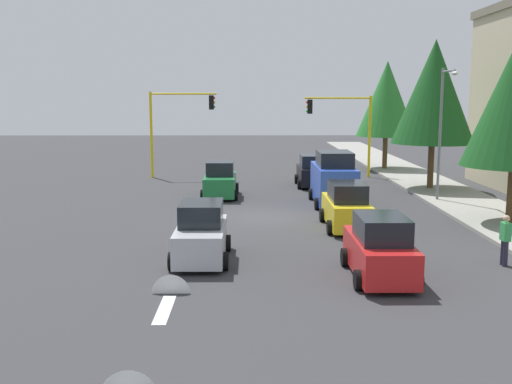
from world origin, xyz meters
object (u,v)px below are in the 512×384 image
Objects in this scene: traffic_signal_far_right at (177,117)px; street_lamp_curbside at (443,120)px; delivery_van_blue at (334,180)px; car_silver at (201,234)px; tree_roadside_mid at (434,92)px; tree_roadside_far at (387,99)px; car_yellow at (346,207)px; car_green at (220,181)px; car_black at (313,172)px; traffic_signal_far_left at (344,120)px; pedestrian_crossing at (505,239)px; car_red at (380,249)px.

traffic_signal_far_right is 18.19m from street_lamp_curbside.
delivery_van_blue is 12.25m from car_silver.
tree_roadside_mid is 1.08× the size of tree_roadside_far.
delivery_van_blue reaches higher than car_yellow.
street_lamp_curbside reaches higher than car_green.
car_silver is (21.40, 3.31, -3.25)m from traffic_signal_far_right.
traffic_signal_far_left is at bearing 149.83° from car_black.
pedestrian_crossing is (26.23, -1.86, -4.45)m from tree_roadside_far.
car_black is at bearing 161.89° from car_silver.
tree_roadside_far reaches higher than car_green.
tree_roadside_far is 2.17× the size of car_black.
car_green is 17.24m from pedestrian_crossing.
tree_roadside_far is 2.11× the size of car_green.
tree_roadside_mid is 9.17m from delivery_van_blue.
traffic_signal_far_right is 15.79m from tree_roadside_far.
car_yellow is at bearing -32.62° from tree_roadside_mid.
tree_roadside_mid is at bearing 126.26° from delivery_van_blue.
delivery_van_blue is at bearing -53.74° from tree_roadside_mid.
street_lamp_curbside is 4.12× the size of pedestrian_crossing.
car_red is at bearing -5.95° from traffic_signal_far_left.
car_black is at bearing -37.26° from tree_roadside_far.
tree_roadside_mid reaches higher than car_silver.
traffic_signal_far_left is 11.93m from car_green.
car_yellow is at bearing -44.24° from street_lamp_curbside.
street_lamp_curbside is 9.23m from car_black.
traffic_signal_far_right is 1.51× the size of car_silver.
traffic_signal_far_right reaches higher than car_yellow.
car_red is (2.12, 5.65, 0.00)m from car_silver.
delivery_van_blue is 1.19× the size of car_red.
pedestrian_crossing is at bearing 19.48° from delivery_van_blue.
traffic_signal_far_right reaches higher than delivery_van_blue.
tree_roadside_mid is 13.52m from car_green.
car_yellow is 7.11m from car_red.
car_red is at bearing -24.44° from street_lamp_curbside.
car_green is at bearing -44.25° from tree_roadside_far.
car_red is at bearing 20.85° from traffic_signal_far_right.
traffic_signal_far_right is at bearing -115.83° from car_black.
traffic_signal_far_left is 16.86m from car_yellow.
car_silver is 1.03× the size of car_black.
traffic_signal_far_right is 1.22× the size of delivery_van_blue.
car_green is at bearing 22.01° from traffic_signal_far_right.
street_lamp_curbside is 12.43m from pedestrian_crossing.
car_silver is at bearing -29.24° from delivery_van_blue.
car_black is (4.31, -2.51, -3.06)m from traffic_signal_far_left.
traffic_signal_far_left is 3.29× the size of pedestrian_crossing.
traffic_signal_far_left is at bearing 135.46° from car_green.
tree_roadside_far is (-10.00, -0.50, -0.44)m from tree_roadside_mid.
tree_roadside_far reaches higher than car_black.
tree_roadside_far is 28.41m from car_silver.
tree_roadside_mid is (-4.39, 0.80, 1.45)m from street_lamp_curbside.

